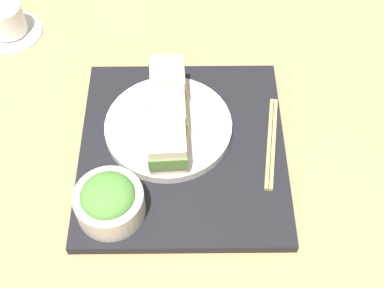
{
  "coord_description": "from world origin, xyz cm",
  "views": [
    {
      "loc": [
        -51.45,
        -6.29,
        70.47
      ],
      "look_at": [
        -5.23,
        -6.7,
        5.0
      ],
      "focal_mm": 47.72,
      "sensor_mm": 36.0,
      "label": 1
    }
  ],
  "objects_px": {
    "sandwich_middle": "(168,113)",
    "coffee_cup": "(7,22)",
    "sandwich_far": "(168,82)",
    "salad_bowl": "(109,201)",
    "sandwich_plate": "(168,126)",
    "chopsticks_pair": "(271,142)",
    "sandwich_near": "(167,146)"
  },
  "relations": [
    {
      "from": "sandwich_middle",
      "to": "coffee_cup",
      "type": "distance_m",
      "value": 0.41
    },
    {
      "from": "sandwich_far",
      "to": "salad_bowl",
      "type": "height_order",
      "value": "sandwich_far"
    },
    {
      "from": "sandwich_far",
      "to": "sandwich_plate",
      "type": "bearing_deg",
      "value": -179.06
    },
    {
      "from": "chopsticks_pair",
      "to": "coffee_cup",
      "type": "distance_m",
      "value": 0.57
    },
    {
      "from": "sandwich_far",
      "to": "sandwich_near",
      "type": "bearing_deg",
      "value": -179.06
    },
    {
      "from": "sandwich_middle",
      "to": "chopsticks_pair",
      "type": "relative_size",
      "value": 0.42
    },
    {
      "from": "salad_bowl",
      "to": "sandwich_far",
      "type": "bearing_deg",
      "value": -20.45
    },
    {
      "from": "salad_bowl",
      "to": "chopsticks_pair",
      "type": "relative_size",
      "value": 0.57
    },
    {
      "from": "sandwich_far",
      "to": "chopsticks_pair",
      "type": "bearing_deg",
      "value": -119.77
    },
    {
      "from": "sandwich_plate",
      "to": "chopsticks_pair",
      "type": "xyz_separation_m",
      "value": [
        -0.03,
        -0.17,
        -0.0
      ]
    },
    {
      "from": "chopsticks_pair",
      "to": "coffee_cup",
      "type": "xyz_separation_m",
      "value": [
        0.29,
        0.49,
        0.01
      ]
    },
    {
      "from": "sandwich_middle",
      "to": "sandwich_near",
      "type": "bearing_deg",
      "value": -179.06
    },
    {
      "from": "sandwich_plate",
      "to": "sandwich_near",
      "type": "bearing_deg",
      "value": -179.06
    },
    {
      "from": "sandwich_near",
      "to": "sandwich_far",
      "type": "height_order",
      "value": "sandwich_near"
    },
    {
      "from": "sandwich_far",
      "to": "chopsticks_pair",
      "type": "height_order",
      "value": "sandwich_far"
    },
    {
      "from": "sandwich_near",
      "to": "chopsticks_pair",
      "type": "height_order",
      "value": "sandwich_near"
    },
    {
      "from": "sandwich_far",
      "to": "coffee_cup",
      "type": "bearing_deg",
      "value": 59.09
    },
    {
      "from": "sandwich_plate",
      "to": "chopsticks_pair",
      "type": "height_order",
      "value": "sandwich_plate"
    },
    {
      "from": "sandwich_near",
      "to": "sandwich_middle",
      "type": "bearing_deg",
      "value": 0.94
    },
    {
      "from": "chopsticks_pair",
      "to": "coffee_cup",
      "type": "relative_size",
      "value": 1.45
    },
    {
      "from": "coffee_cup",
      "to": "sandwich_far",
      "type": "bearing_deg",
      "value": -120.91
    },
    {
      "from": "sandwich_plate",
      "to": "salad_bowl",
      "type": "xyz_separation_m",
      "value": [
        -0.15,
        0.08,
        0.02
      ]
    },
    {
      "from": "sandwich_plate",
      "to": "coffee_cup",
      "type": "distance_m",
      "value": 0.41
    },
    {
      "from": "sandwich_middle",
      "to": "salad_bowl",
      "type": "height_order",
      "value": "sandwich_middle"
    },
    {
      "from": "sandwich_plate",
      "to": "coffee_cup",
      "type": "relative_size",
      "value": 1.7
    },
    {
      "from": "salad_bowl",
      "to": "coffee_cup",
      "type": "bearing_deg",
      "value": 30.08
    },
    {
      "from": "sandwich_far",
      "to": "coffee_cup",
      "type": "xyz_separation_m",
      "value": [
        0.19,
        0.32,
        -0.04
      ]
    },
    {
      "from": "sandwich_plate",
      "to": "sandwich_middle",
      "type": "height_order",
      "value": "sandwich_middle"
    },
    {
      "from": "sandwich_middle",
      "to": "salad_bowl",
      "type": "xyz_separation_m",
      "value": [
        -0.15,
        0.08,
        -0.01
      ]
    },
    {
      "from": "sandwich_near",
      "to": "sandwich_middle",
      "type": "height_order",
      "value": "sandwich_near"
    },
    {
      "from": "salad_bowl",
      "to": "coffee_cup",
      "type": "relative_size",
      "value": 0.82
    },
    {
      "from": "sandwich_far",
      "to": "coffee_cup",
      "type": "distance_m",
      "value": 0.37
    }
  ]
}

